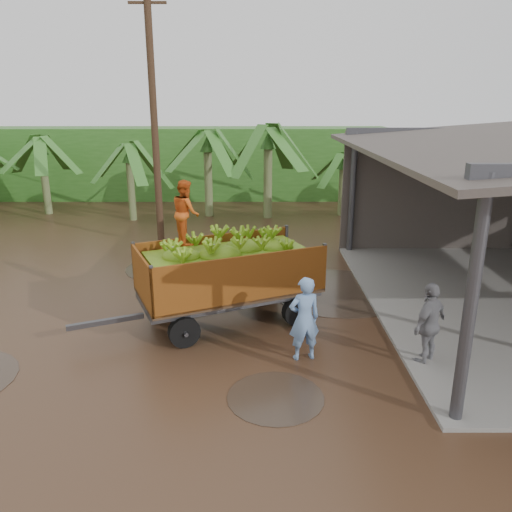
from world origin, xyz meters
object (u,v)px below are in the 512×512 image
at_px(man_blue, 304,319).
at_px(man_grey, 429,324).
at_px(banana_trailer, 228,271).
at_px(utility_pole, 154,121).

relative_size(man_blue, man_grey, 1.02).
xyz_separation_m(banana_trailer, man_blue, (1.59, -1.80, -0.36)).
bearing_deg(man_grey, man_blue, -46.90).
bearing_deg(man_blue, utility_pole, -76.28).
relative_size(banana_trailer, utility_pole, 0.65).
height_order(banana_trailer, man_grey, banana_trailer).
relative_size(man_grey, utility_pole, 0.20).
bearing_deg(utility_pole, man_grey, -51.47).
bearing_deg(banana_trailer, man_blue, -72.30).
bearing_deg(utility_pole, banana_trailer, -66.94).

